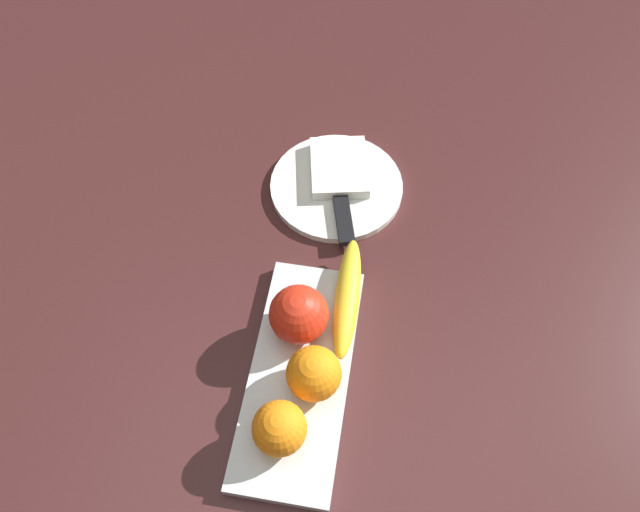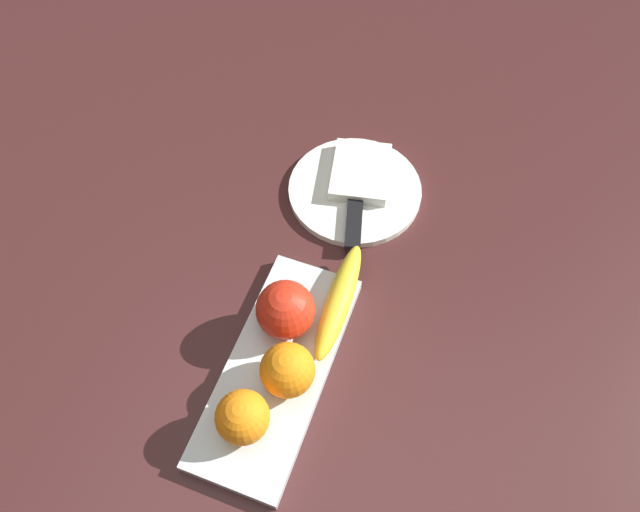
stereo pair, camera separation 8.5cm
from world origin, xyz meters
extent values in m
plane|color=#401E1E|center=(0.00, 0.00, 0.00)|extent=(2.40, 2.40, 0.00)
cube|color=silver|center=(0.00, -0.04, 0.01)|extent=(0.32, 0.13, 0.02)
sphere|color=red|center=(0.06, -0.03, 0.06)|extent=(0.08, 0.08, 0.08)
ellipsoid|color=yellow|center=(0.11, -0.09, 0.04)|extent=(0.19, 0.04, 0.03)
sphere|color=orange|center=(-0.09, -0.03, 0.05)|extent=(0.07, 0.07, 0.07)
sphere|color=orange|center=(-0.01, -0.06, 0.05)|extent=(0.07, 0.07, 0.07)
cylinder|color=white|center=(0.33, -0.04, 0.01)|extent=(0.21, 0.21, 0.01)
cube|color=white|center=(0.35, -0.04, 0.02)|extent=(0.13, 0.11, 0.02)
cube|color=silver|center=(0.31, -0.04, 0.01)|extent=(0.15, 0.06, 0.00)
cube|color=black|center=(0.25, -0.06, 0.02)|extent=(0.09, 0.05, 0.01)
camera|label=1|loc=(-0.28, -0.11, 0.78)|focal=33.94mm
camera|label=2|loc=(-0.26, -0.20, 0.78)|focal=33.94mm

